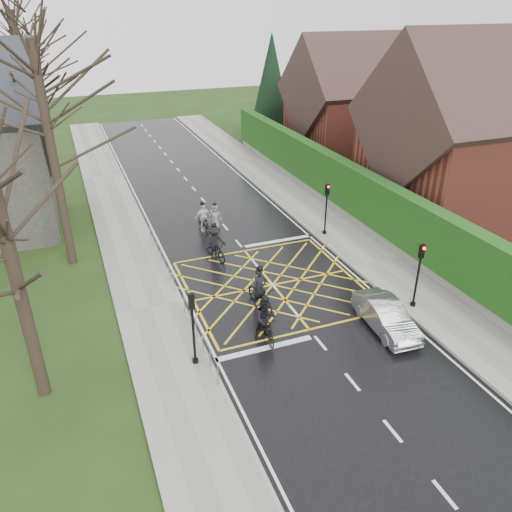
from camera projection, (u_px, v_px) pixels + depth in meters
ground at (273, 285)px, 24.45m from camera, size 120.00×120.00×0.00m
road at (273, 285)px, 24.45m from camera, size 9.00×80.00×0.01m
sidewalk_right at (377, 263)px, 26.35m from camera, size 3.00×80.00×0.15m
sidewalk_left at (150, 308)px, 22.49m from camera, size 3.00×80.00×0.15m
stone_wall at (348, 213)px, 31.76m from camera, size 0.50×38.00×0.70m
hedge at (350, 187)px, 30.96m from camera, size 0.90×38.00×2.80m
house_near at (471, 142)px, 30.35m from camera, size 11.80×9.80×11.30m
house_far at (351, 107)px, 42.13m from camera, size 9.80×8.80×10.30m
conifer at (271, 88)px, 47.18m from camera, size 4.60×4.60×10.00m
tree_front at (3, 226)px, 14.80m from camera, size 7.56×7.56×9.36m
tree_near at (44, 111)px, 22.91m from camera, size 9.24×9.24×11.44m
tree_mid at (22, 74)px, 28.90m from camera, size 10.08×10.08×12.48m
tree_far at (40, 81)px, 36.41m from camera, size 8.40×8.40×10.40m
railing_south at (199, 332)px, 19.70m from camera, size 0.05×5.04×1.03m
railing_north at (161, 252)px, 25.91m from camera, size 0.05×6.04×1.03m
traffic_light_ne at (326, 210)px, 28.81m from camera, size 0.24×0.31×3.21m
traffic_light_se at (418, 276)px, 21.85m from camera, size 0.24×0.31×3.21m
traffic_light_sw at (193, 330)px, 18.33m from camera, size 0.24×0.31×3.21m
cyclist_rear at (260, 294)px, 22.44m from camera, size 1.03×2.22×2.07m
cyclist_back at (266, 323)px, 20.27m from camera, size 0.94×2.04×2.01m
cyclist_mid at (215, 246)px, 26.68m from camera, size 1.32×2.20×2.03m
cyclist_front at (204, 221)px, 29.81m from camera, size 1.06×1.94×1.90m
cyclist_lead at (215, 220)px, 30.10m from camera, size 0.87×1.85×1.73m
car at (386, 316)px, 20.94m from camera, size 1.58×3.87×1.25m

